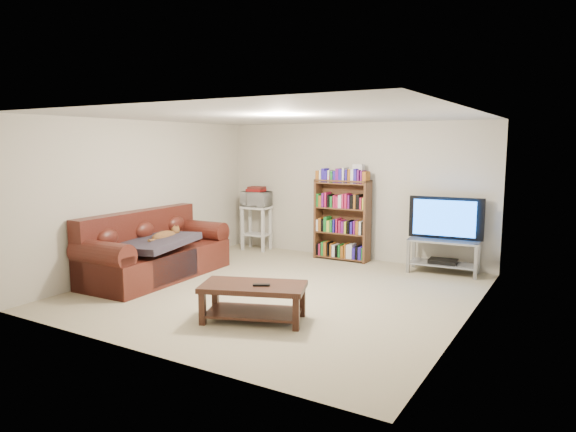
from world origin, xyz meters
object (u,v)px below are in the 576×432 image
Objects in this scene: sofa at (153,255)px; tv_stand at (443,251)px; bookshelf at (342,219)px; coffee_table at (253,295)px.

sofa is 2.15× the size of tv_stand.
tv_stand is 1.83m from bookshelf.
bookshelf is (-1.79, 0.07, 0.37)m from tv_stand.
coffee_table is 3.61m from tv_stand.
bookshelf is (-0.45, 3.42, 0.43)m from coffee_table.
tv_stand is (3.79, 2.50, 0.02)m from sofa.
sofa is at bearing -151.53° from tv_stand.
sofa is 1.69× the size of bookshelf.
sofa is at bearing -128.37° from bookshelf.
tv_stand reaches higher than coffee_table.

